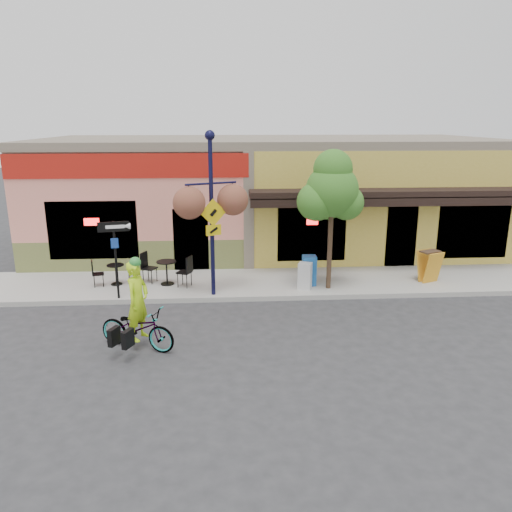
{
  "coord_description": "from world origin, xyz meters",
  "views": [
    {
      "loc": [
        -1.83,
        -13.41,
        5.22
      ],
      "look_at": [
        -0.94,
        0.5,
        1.4
      ],
      "focal_mm": 35.0,
      "sensor_mm": 36.0,
      "label": 1
    }
  ],
  "objects": [
    {
      "name": "building",
      "position": [
        0.0,
        7.5,
        2.25
      ],
      "size": [
        18.2,
        8.2,
        4.5
      ],
      "primitive_type": null,
      "color": "#EF8A76",
      "rests_on": "ground"
    },
    {
      "name": "street_tree",
      "position": [
        1.36,
        1.16,
        2.3
      ],
      "size": [
        2.18,
        2.18,
        4.31
      ],
      "primitive_type": null,
      "rotation": [
        0.0,
        0.0,
        0.37
      ],
      "color": "#3D7A26",
      "rests_on": "sidewalk"
    },
    {
      "name": "bicycle",
      "position": [
        -3.92,
        -2.45,
        0.51
      ],
      "size": [
        2.04,
        1.39,
        1.02
      ],
      "primitive_type": "imported",
      "rotation": [
        0.0,
        0.0,
        1.16
      ],
      "color": "maroon",
      "rests_on": "ground"
    },
    {
      "name": "newspaper_box_grey",
      "position": [
        0.62,
        1.12,
        0.56
      ],
      "size": [
        0.49,
        0.47,
        0.83
      ],
      "primitive_type": null,
      "rotation": [
        0.0,
        0.0,
        -0.37
      ],
      "color": "silver",
      "rests_on": "sidewalk"
    },
    {
      "name": "sidewalk",
      "position": [
        0.0,
        2.0,
        0.07
      ],
      "size": [
        24.0,
        3.0,
        0.15
      ],
      "primitive_type": "cube",
      "color": "#9E9B93",
      "rests_on": "ground"
    },
    {
      "name": "lamp_post",
      "position": [
        -2.2,
        0.8,
        2.55
      ],
      "size": [
        1.65,
        1.14,
        4.81
      ],
      "primitive_type": null,
      "rotation": [
        0.0,
        0.0,
        0.38
      ],
      "color": "black",
      "rests_on": "sidewalk"
    },
    {
      "name": "cafe_set_left",
      "position": [
        -5.3,
        1.92,
        0.58
      ],
      "size": [
        1.55,
        1.03,
        0.85
      ],
      "primitive_type": null,
      "rotation": [
        0.0,
        0.0,
        0.24
      ],
      "color": "black",
      "rests_on": "sidewalk"
    },
    {
      "name": "sandwich_board",
      "position": [
        4.78,
        1.4,
        0.67
      ],
      "size": [
        0.75,
        0.66,
        1.03
      ],
      "primitive_type": null,
      "rotation": [
        0.0,
        0.0,
        0.39
      ],
      "color": "gold",
      "rests_on": "sidewalk"
    },
    {
      "name": "cyclist_rider",
      "position": [
        -3.87,
        -2.45,
        0.94
      ],
      "size": [
        0.69,
        0.81,
        1.88
      ],
      "primitive_type": "imported",
      "rotation": [
        0.0,
        0.0,
        1.16
      ],
      "color": "#B6E718",
      "rests_on": "ground"
    },
    {
      "name": "ground",
      "position": [
        0.0,
        0.0,
        0.0
      ],
      "size": [
        90.0,
        90.0,
        0.0
      ],
      "primitive_type": "plane",
      "color": "#2D2D30",
      "rests_on": "ground"
    },
    {
      "name": "curb",
      "position": [
        0.0,
        0.55,
        0.07
      ],
      "size": [
        24.0,
        0.12,
        0.15
      ],
      "primitive_type": "cube",
      "color": "#A8A59E",
      "rests_on": "ground"
    },
    {
      "name": "cafe_set_right",
      "position": [
        -3.69,
        1.83,
        0.65
      ],
      "size": [
        1.86,
        1.42,
        1.0
      ],
      "primitive_type": null,
      "rotation": [
        0.0,
        0.0,
        -0.41
      ],
      "color": "black",
      "rests_on": "sidewalk"
    },
    {
      "name": "one_way_sign",
      "position": [
        -4.98,
        0.65,
        1.3
      ],
      "size": [
        0.9,
        0.35,
        2.29
      ],
      "primitive_type": null,
      "rotation": [
        0.0,
        0.0,
        0.19
      ],
      "color": "black",
      "rests_on": "sidewalk"
    },
    {
      "name": "newspaper_box_blue",
      "position": [
        0.81,
        1.5,
        0.63
      ],
      "size": [
        0.44,
        0.4,
        0.95
      ],
      "primitive_type": null,
      "rotation": [
        0.0,
        0.0,
        -0.04
      ],
      "color": "#1B5AA7",
      "rests_on": "sidewalk"
    }
  ]
}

